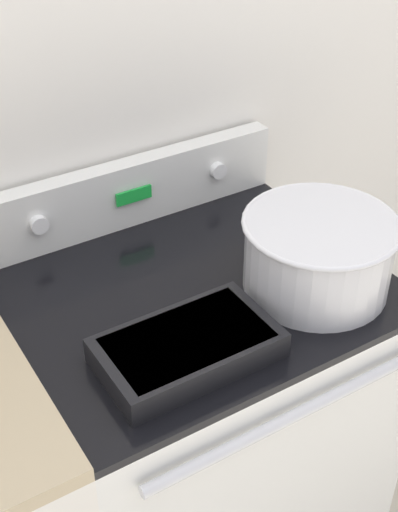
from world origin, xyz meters
name	(u,v)px	position (x,y,z in m)	size (l,w,h in m)	color
kitchen_wall	(109,92)	(0.00, 0.69, 1.25)	(8.00, 0.05, 2.50)	silver
stove_range	(196,436)	(0.00, 0.33, 0.47)	(0.77, 0.68, 0.94)	silver
control_panel	(128,193)	(0.00, 0.63, 1.02)	(0.77, 0.07, 0.16)	silver
mixing_bowl	(318,251)	(0.21, 0.19, 1.04)	(0.32, 0.32, 0.16)	silver
casserole_dish	(188,346)	(-0.13, 0.14, 0.97)	(0.33, 0.19, 0.05)	black
ladle	(339,225)	(0.37, 0.30, 0.98)	(0.08, 0.27, 0.08)	#333338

